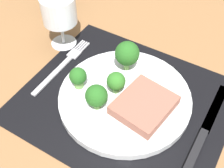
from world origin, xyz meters
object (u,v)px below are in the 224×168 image
(steak, at_px, (144,105))
(knife, at_px, (204,133))
(plate, at_px, (125,98))
(wine_glass, at_px, (59,12))
(fork, at_px, (63,65))

(steak, xyz_separation_m, knife, (0.12, 0.01, -0.02))
(knife, bearing_deg, steak, -172.96)
(plate, bearing_deg, steak, -11.65)
(steak, height_order, wine_glass, wine_glass)
(plate, relative_size, steak, 2.46)
(wine_glass, bearing_deg, fork, -54.95)
(steak, bearing_deg, wine_glass, 160.63)
(plate, relative_size, knife, 1.14)
(steak, bearing_deg, plate, 168.35)
(steak, distance_m, wine_glass, 0.28)
(knife, bearing_deg, wine_glass, 168.24)
(fork, relative_size, wine_glass, 1.52)
(wine_glass, bearing_deg, plate, -20.95)
(steak, bearing_deg, fork, 173.61)
(plate, bearing_deg, knife, 1.88)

